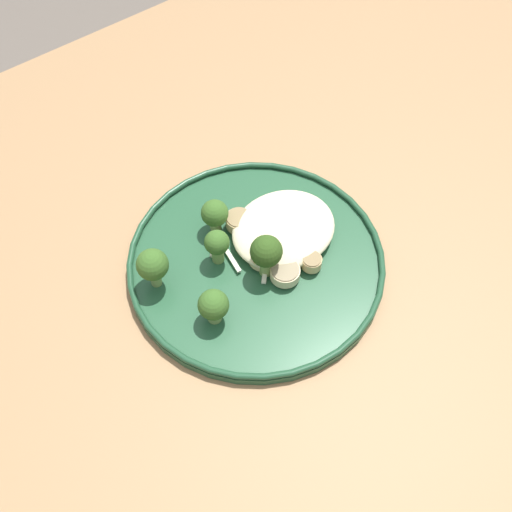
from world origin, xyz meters
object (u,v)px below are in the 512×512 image
at_px(broccoli_floret_center_pile, 215,214).
at_px(broccoli_floret_split_head, 213,306).
at_px(seared_scallop_left_edge, 292,220).
at_px(seared_scallop_right_edge, 312,262).
at_px(dinner_plate, 256,262).
at_px(seared_scallop_tilted_round, 257,241).
at_px(broccoli_floret_beside_noodles, 268,255).
at_px(seared_scallop_rear_pale, 239,221).
at_px(broccoli_floret_front_edge, 153,266).
at_px(seared_scallop_large_seared, 263,256).
at_px(seared_scallop_half_hidden, 285,273).
at_px(seared_scallop_on_noodles, 276,230).
at_px(broccoli_floret_rear_charred, 217,244).

xyz_separation_m(broccoli_floret_center_pile, broccoli_floret_split_head, (-0.07, -0.10, -0.00)).
bearing_deg(seared_scallop_left_edge, seared_scallop_right_edge, -108.74).
height_order(dinner_plate, broccoli_floret_split_head, broccoli_floret_split_head).
relative_size(seared_scallop_tilted_round, broccoli_floret_beside_noodles, 0.39).
bearing_deg(seared_scallop_right_edge, broccoli_floret_split_head, 174.28).
height_order(seared_scallop_left_edge, broccoli_floret_split_head, broccoli_floret_split_head).
height_order(seared_scallop_rear_pale, broccoli_floret_center_pile, broccoli_floret_center_pile).
bearing_deg(broccoli_floret_front_edge, seared_scallop_large_seared, -23.47).
bearing_deg(seared_scallop_half_hidden, broccoli_floret_front_edge, 145.55).
distance_m(seared_scallop_right_edge, broccoli_floret_beside_noodles, 0.06).
bearing_deg(seared_scallop_rear_pale, dinner_plate, -104.59).
relative_size(seared_scallop_rear_pale, broccoli_floret_center_pile, 0.68).
bearing_deg(seared_scallop_large_seared, seared_scallop_on_noodles, 30.67).
bearing_deg(seared_scallop_left_edge, broccoli_floret_rear_charred, 172.31).
xyz_separation_m(dinner_plate, broccoli_floret_center_pile, (-0.01, 0.06, 0.03)).
relative_size(dinner_plate, broccoli_floret_center_pile, 6.35).
bearing_deg(seared_scallop_tilted_round, seared_scallop_left_edge, -0.65).
height_order(seared_scallop_left_edge, broccoli_floret_center_pile, broccoli_floret_center_pile).
bearing_deg(seared_scallop_rear_pale, broccoli_floret_beside_noodles, -100.12).
height_order(dinner_plate, seared_scallop_right_edge, seared_scallop_right_edge).
xyz_separation_m(seared_scallop_on_noodles, broccoli_floret_beside_noodles, (-0.04, -0.04, 0.03)).
distance_m(seared_scallop_left_edge, seared_scallop_right_edge, 0.06).
relative_size(dinner_plate, seared_scallop_half_hidden, 8.74).
height_order(seared_scallop_half_hidden, broccoli_floret_center_pile, broccoli_floret_center_pile).
distance_m(dinner_plate, seared_scallop_left_edge, 0.07).
distance_m(broccoli_floret_center_pile, broccoli_floret_rear_charred, 0.04).
relative_size(dinner_plate, seared_scallop_rear_pale, 9.38).
distance_m(dinner_plate, seared_scallop_tilted_round, 0.02).
bearing_deg(dinner_plate, seared_scallop_half_hidden, -72.41).
distance_m(seared_scallop_half_hidden, broccoli_floret_split_head, 0.09).
bearing_deg(broccoli_floret_center_pile, dinner_plate, -81.01).
bearing_deg(dinner_plate, seared_scallop_on_noodles, 20.26).
bearing_deg(seared_scallop_on_noodles, broccoli_floret_center_pile, 134.90).
distance_m(seared_scallop_large_seared, seared_scallop_rear_pale, 0.06).
bearing_deg(seared_scallop_large_seared, seared_scallop_tilted_round, 72.30).
distance_m(seared_scallop_right_edge, broccoli_floret_split_head, 0.12).
relative_size(seared_scallop_tilted_round, broccoli_floret_rear_charred, 0.47).
bearing_deg(seared_scallop_rear_pale, broccoli_floret_rear_charred, -153.53).
height_order(seared_scallop_left_edge, broccoli_floret_beside_noodles, broccoli_floret_beside_noodles).
relative_size(seared_scallop_rear_pale, broccoli_floret_front_edge, 0.57).
bearing_deg(broccoli_floret_beside_noodles, seared_scallop_half_hidden, -54.08).
xyz_separation_m(seared_scallop_on_noodles, broccoli_floret_center_pile, (-0.05, 0.05, 0.02)).
bearing_deg(seared_scallop_large_seared, seared_scallop_left_edge, 18.80).
xyz_separation_m(seared_scallop_left_edge, seared_scallop_half_hidden, (-0.05, -0.05, 0.00)).
bearing_deg(seared_scallop_tilted_round, seared_scallop_large_seared, -107.70).
distance_m(seared_scallop_on_noodles, seared_scallop_tilted_round, 0.03).
distance_m(seared_scallop_on_noodles, seared_scallop_large_seared, 0.04).
bearing_deg(seared_scallop_right_edge, broccoli_floret_rear_charred, 136.91).
height_order(seared_scallop_tilted_round, broccoli_floret_beside_noodles, broccoli_floret_beside_noodles).
distance_m(broccoli_floret_split_head, broccoli_floret_beside_noodles, 0.08).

